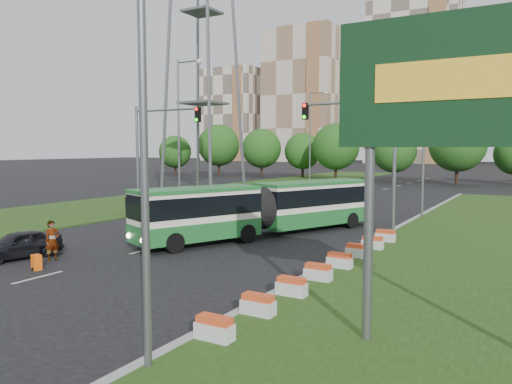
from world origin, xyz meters
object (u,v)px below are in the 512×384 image
Objects in this scene: billboard at (471,94)px; traffic_mast_left at (154,143)px; articulated_bus at (262,208)px; shopping_trolley at (36,262)px; car_left_far at (184,206)px; traffic_mast_median at (367,141)px; pedestrian at (52,241)px; car_left_near at (19,245)px.

billboard and traffic_mast_left have the same top height.
shopping_trolley is (-3.91, -11.82, -1.26)m from articulated_bus.
billboard is at bearing -56.84° from car_left_far.
billboard reaches higher than car_left_far.
car_left_far is (-9.10, 4.37, -0.85)m from articulated_bus.
articulated_bus is (10.22, -2.45, -3.77)m from traffic_mast_left.
traffic_mast_median is 18.35m from shopping_trolley.
billboard is at bearing 12.26° from shopping_trolley.
billboard is at bearing -64.97° from traffic_mast_median.
pedestrian reaches higher than car_left_far.
traffic_mast_left is 11.17m from articulated_bus.
traffic_mast_median is (-7.47, 16.00, -0.81)m from billboard.
articulated_bus reaches higher than pedestrian.
billboard is 27.90m from car_left_far.
traffic_mast_median is at bearing 62.47° from car_left_near.
billboard is 1.80× the size of car_left_far.
traffic_mast_left is 4.45× the size of pedestrian.
billboard is 19.79m from car_left_near.
billboard reaches higher than articulated_bus.
traffic_mast_left is 14.57m from car_left_near.
traffic_mast_left is at bearing -170.68° from articulated_bus.
car_left_near is (-11.45, -14.28, -4.71)m from traffic_mast_median.
car_left_near is 2.80m from shopping_trolley.
shopping_trolley is (5.18, -16.19, -0.42)m from car_left_far.
traffic_mast_left is 0.51× the size of articulated_bus.
car_left_far is at bearing 141.80° from billboard.
pedestrian is at bearing -67.09° from traffic_mast_left.
billboard reaches higher than pedestrian.
car_left_far is at bearing 122.59° from shopping_trolley.
articulated_bus is 12.67m from car_left_near.
car_left_near is (-18.92, 1.73, -5.53)m from billboard.
pedestrian is (1.70, 0.48, 0.26)m from car_left_near.
pedestrian is (-9.75, -13.79, -4.45)m from traffic_mast_median.
traffic_mast_left is at bearing -139.07° from car_left_far.
billboard and traffic_mast_median have the same top height.
articulated_bus is (-4.94, -3.45, -3.77)m from traffic_mast_median.
articulated_bus reaches higher than car_left_near.
articulated_bus is at bearing -12.93° from pedestrian.
traffic_mast_median is 17.47m from pedestrian.
car_left_near is 2.07× the size of pedestrian.
traffic_mast_median is 1.80× the size of car_left_far.
billboard is at bearing -85.28° from pedestrian.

